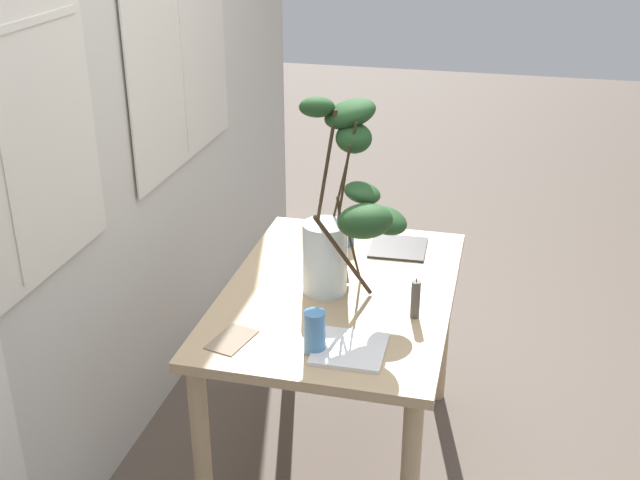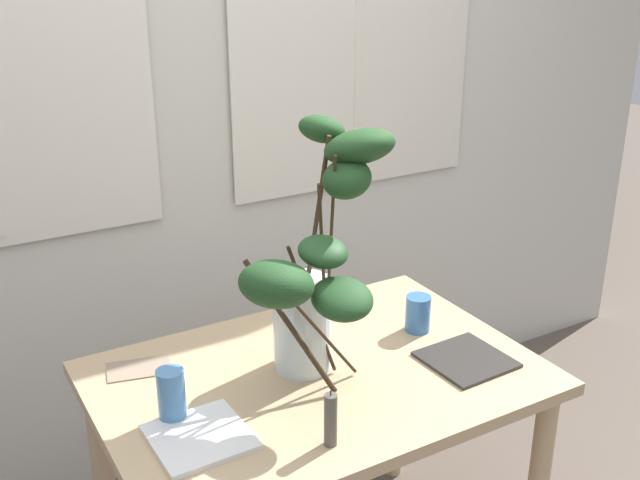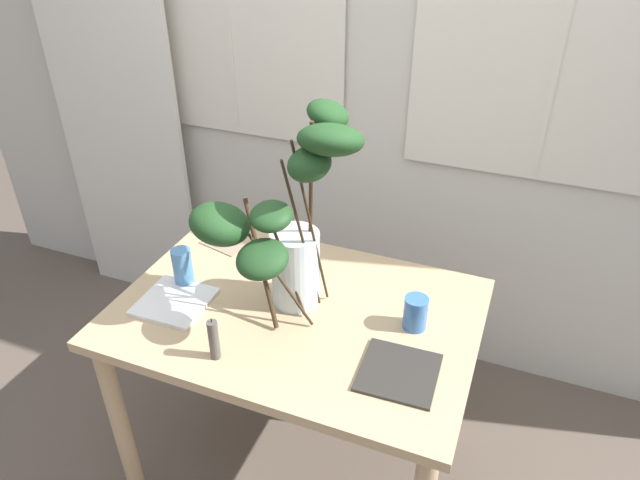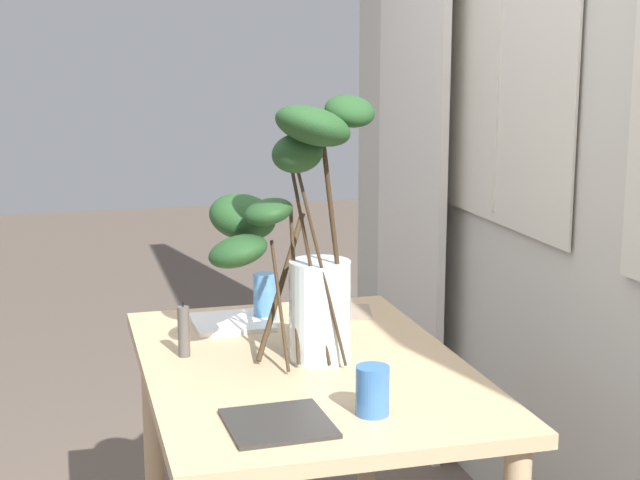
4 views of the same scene
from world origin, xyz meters
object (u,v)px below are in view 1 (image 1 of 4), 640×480
object	(u,v)px
vase_with_branches	(344,210)
pillar_candle	(415,300)
drinking_glass_blue_right	(345,232)
dining_table	(339,316)
plate_square_left	(349,349)
drinking_glass_blue_left	(315,332)
plate_square_right	(398,248)

from	to	relation	value
vase_with_branches	pillar_candle	distance (m)	0.38
vase_with_branches	pillar_candle	world-z (taller)	vase_with_branches
drinking_glass_blue_right	dining_table	bearing A→B (deg)	-171.16
plate_square_left	drinking_glass_blue_left	bearing A→B (deg)	104.08
drinking_glass_blue_left	drinking_glass_blue_right	distance (m)	0.80
drinking_glass_blue_left	plate_square_right	size ratio (longest dim) A/B	0.63
dining_table	plate_square_right	xyz separation A→B (m)	(0.39, -0.16, 0.12)
vase_with_branches	pillar_candle	size ratio (longest dim) A/B	4.79
plate_square_left	plate_square_right	world-z (taller)	plate_square_left
pillar_candle	plate_square_right	bearing A→B (deg)	14.37
vase_with_branches	pillar_candle	xyz separation A→B (m)	(-0.11, -0.27, -0.25)
vase_with_branches	drinking_glass_blue_right	xyz separation A→B (m)	(0.40, 0.08, -0.26)
drinking_glass_blue_right	plate_square_right	xyz separation A→B (m)	(0.01, -0.21, -0.05)
vase_with_branches	plate_square_left	bearing A→B (deg)	-164.67
dining_table	drinking_glass_blue_left	distance (m)	0.45
drinking_glass_blue_right	pillar_candle	distance (m)	0.62
dining_table	vase_with_branches	size ratio (longest dim) A/B	1.68
drinking_glass_blue_left	plate_square_left	distance (m)	0.12
drinking_glass_blue_left	plate_square_left	xyz separation A→B (m)	(0.03, -0.10, -0.06)
drinking_glass_blue_right	pillar_candle	xyz separation A→B (m)	(-0.51, -0.35, 0.01)
drinking_glass_blue_left	drinking_glass_blue_right	size ratio (longest dim) A/B	1.25
vase_with_branches	drinking_glass_blue_right	world-z (taller)	vase_with_branches
drinking_glass_blue_left	plate_square_left	bearing A→B (deg)	-75.92
plate_square_left	pillar_candle	xyz separation A→B (m)	(0.26, -0.17, 0.06)
plate_square_left	plate_square_right	distance (m)	0.77
drinking_glass_blue_left	drinking_glass_blue_right	bearing A→B (deg)	5.21
vase_with_branches	drinking_glass_blue_right	size ratio (longest dim) A/B	6.31
drinking_glass_blue_left	pillar_candle	size ratio (longest dim) A/B	0.95
vase_with_branches	drinking_glass_blue_right	bearing A→B (deg)	10.84
dining_table	drinking_glass_blue_right	bearing A→B (deg)	8.84
dining_table	plate_square_left	size ratio (longest dim) A/B	5.29
dining_table	drinking_glass_blue_left	world-z (taller)	drinking_glass_blue_left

